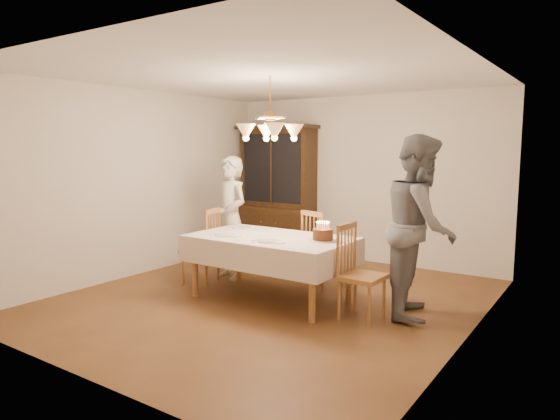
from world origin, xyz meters
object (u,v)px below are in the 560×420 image
Objects in this scene: elderly_woman at (231,218)px; birthday_cake at (323,235)px; china_hutch at (277,192)px; chair_far_side at (322,253)px; dining_table at (270,243)px.

elderly_woman reaches higher than birthday_cake.
china_hutch is 1.29× the size of elderly_woman.
chair_far_side is 1.36m from elderly_woman.
chair_far_side is at bearing 30.87° from elderly_woman.
china_hutch reaches higher than dining_table.
birthday_cake is at bearing -60.35° from chair_far_side.
birthday_cake is (2.10, -2.16, -0.22)m from china_hutch.
birthday_cake is at bearing 7.87° from dining_table.
chair_far_side is at bearing 73.45° from dining_table.
china_hutch is 7.20× the size of birthday_cake.
china_hutch is 2.30m from chair_far_side.
chair_far_side is 0.91m from birthday_cake.
elderly_woman is (-1.26, -0.32, 0.40)m from chair_far_side.
dining_table is 1.13× the size of elderly_woman.
dining_table is 0.88m from chair_far_side.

